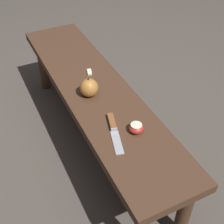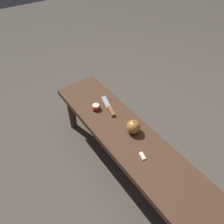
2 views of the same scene
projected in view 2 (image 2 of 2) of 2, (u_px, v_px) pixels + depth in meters
The scene contains 6 objects.
ground_plane at pixel (128, 173), 1.55m from camera, with size 8.00×8.00×0.00m, color #4C443D.
wooden_bench at pixel (131, 145), 1.33m from camera, with size 1.38×0.31×0.38m.
knife at pixel (110, 108), 1.47m from camera, with size 0.22×0.09×0.02m.
apple_whole at pixel (133, 127), 1.30m from camera, with size 0.09×0.09×0.10m.
apple_cut at pixel (96, 107), 1.47m from camera, with size 0.06×0.06×0.04m.
apple_slice_near_knife at pixel (142, 156), 1.20m from camera, with size 0.05×0.03×0.01m.
Camera 2 is at (0.60, -0.57, 1.39)m, focal length 35.00 mm.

